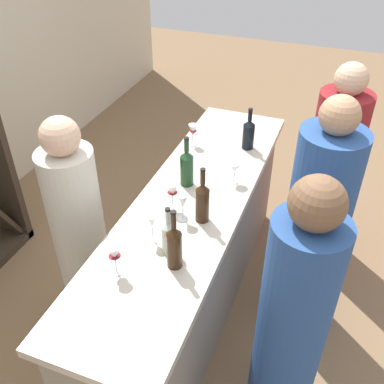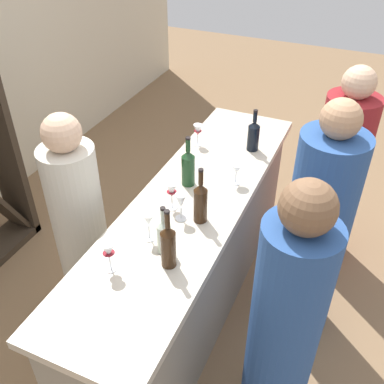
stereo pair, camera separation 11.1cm
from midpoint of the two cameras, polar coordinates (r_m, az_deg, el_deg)
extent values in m
plane|color=#846647|center=(3.25, -1.00, -14.27)|extent=(12.00, 12.00, 0.00)
cube|color=gray|center=(2.92, -1.10, -8.70)|extent=(2.30, 0.54, 0.89)
cube|color=beige|center=(2.61, -1.22, -1.35)|extent=(2.38, 0.62, 0.05)
cylinder|color=#331E0F|center=(2.12, -3.78, -7.48)|extent=(0.07, 0.07, 0.20)
cone|color=#331E0F|center=(2.04, -3.91, -5.06)|extent=(0.07, 0.07, 0.04)
cylinder|color=#331E0F|center=(2.00, -3.98, -3.74)|extent=(0.03, 0.03, 0.08)
cylinder|color=black|center=(1.97, -4.04, -2.67)|extent=(0.03, 0.03, 0.01)
cylinder|color=#B7C6B2|center=(2.21, -4.43, -6.11)|extent=(0.07, 0.07, 0.16)
cone|color=#B7C6B2|center=(2.14, -4.55, -4.18)|extent=(0.07, 0.07, 0.03)
cylinder|color=#B7C6B2|center=(2.11, -4.61, -3.14)|extent=(0.02, 0.02, 0.07)
cylinder|color=black|center=(2.08, -4.67, -2.28)|extent=(0.03, 0.03, 0.01)
cylinder|color=#331E0F|center=(2.38, 0.00, -1.74)|extent=(0.08, 0.08, 0.20)
cone|color=#331E0F|center=(2.31, 0.00, 0.59)|extent=(0.08, 0.08, 0.04)
cylinder|color=#331E0F|center=(2.27, 0.00, 1.84)|extent=(0.03, 0.03, 0.08)
cylinder|color=black|center=(2.25, 0.00, 2.85)|extent=(0.03, 0.03, 0.01)
cylinder|color=#193D1E|center=(2.66, -1.86, 2.73)|extent=(0.08, 0.08, 0.19)
cone|color=#193D1E|center=(2.60, -1.91, 4.85)|extent=(0.08, 0.08, 0.04)
cylinder|color=#193D1E|center=(2.57, -1.94, 5.97)|extent=(0.03, 0.03, 0.08)
cylinder|color=black|center=(2.54, -1.96, 6.88)|extent=(0.03, 0.03, 0.01)
cylinder|color=black|center=(3.05, 6.21, 7.08)|extent=(0.08, 0.08, 0.18)
cone|color=black|center=(3.00, 6.34, 8.82)|extent=(0.08, 0.08, 0.03)
cylinder|color=black|center=(2.97, 6.41, 9.74)|extent=(0.03, 0.03, 0.07)
cylinder|color=black|center=(2.95, 6.46, 10.48)|extent=(0.03, 0.03, 0.01)
cylinder|color=white|center=(2.74, 4.23, 1.39)|extent=(0.07, 0.07, 0.00)
cylinder|color=white|center=(2.72, 4.26, 1.98)|extent=(0.01, 0.01, 0.06)
cone|color=white|center=(2.68, 4.32, 3.14)|extent=(0.08, 0.08, 0.07)
cylinder|color=white|center=(2.45, -2.47, -3.45)|extent=(0.07, 0.07, 0.00)
cylinder|color=white|center=(2.42, -2.49, -2.75)|extent=(0.01, 0.01, 0.07)
cone|color=white|center=(2.37, -2.54, -1.24)|extent=(0.06, 0.06, 0.09)
cylinder|color=white|center=(2.33, -6.39, -6.09)|extent=(0.07, 0.07, 0.00)
cylinder|color=white|center=(2.30, -6.46, -5.30)|extent=(0.01, 0.01, 0.08)
cone|color=white|center=(2.25, -6.59, -3.79)|extent=(0.06, 0.06, 0.08)
cylinder|color=white|center=(2.52, -3.72, -2.09)|extent=(0.06, 0.06, 0.00)
cylinder|color=white|center=(2.50, -3.75, -1.34)|extent=(0.01, 0.01, 0.08)
cone|color=white|center=(2.45, -3.83, 0.19)|extent=(0.07, 0.07, 0.09)
cone|color=maroon|center=(2.47, -3.80, -0.34)|extent=(0.06, 0.06, 0.03)
cylinder|color=white|center=(2.19, -11.06, -10.09)|extent=(0.06, 0.06, 0.00)
cylinder|color=white|center=(2.16, -11.20, -9.29)|extent=(0.01, 0.01, 0.08)
cone|color=white|center=(2.11, -11.46, -7.71)|extent=(0.07, 0.07, 0.08)
cone|color=maroon|center=(2.13, -11.36, -8.29)|extent=(0.06, 0.06, 0.02)
cylinder|color=white|center=(3.11, -0.90, 6.16)|extent=(0.07, 0.07, 0.00)
cylinder|color=white|center=(3.09, -0.91, 6.76)|extent=(0.01, 0.01, 0.07)
cone|color=white|center=(3.06, -0.92, 7.98)|extent=(0.06, 0.06, 0.08)
cone|color=maroon|center=(3.07, -0.92, 7.61)|extent=(0.05, 0.05, 0.03)
cylinder|color=#284C8C|center=(2.29, 11.04, -17.43)|extent=(0.41, 0.41, 1.39)
sphere|color=brown|center=(1.72, 14.06, -1.48)|extent=(0.23, 0.23, 0.23)
cylinder|color=#284C8C|center=(2.78, 14.24, -5.51)|extent=(0.44, 0.44, 1.42)
sphere|color=tan|center=(2.34, 17.16, 9.38)|extent=(0.21, 0.21, 0.21)
cylinder|color=maroon|center=(3.41, 16.36, 1.81)|extent=(0.42, 0.42, 1.32)
sphere|color=#D8AD8C|center=(3.06, 18.80, 13.57)|extent=(0.22, 0.22, 0.22)
cylinder|color=beige|center=(2.87, -15.18, -6.07)|extent=(0.35, 0.35, 1.28)
sphere|color=#D8AD8C|center=(2.45, -17.88, 6.81)|extent=(0.22, 0.22, 0.22)
camera|label=1|loc=(0.06, -91.24, -0.91)|focal=41.53mm
camera|label=2|loc=(0.06, 88.76, 0.91)|focal=41.53mm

